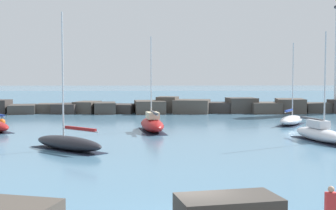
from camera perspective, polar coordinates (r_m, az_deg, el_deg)
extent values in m
cube|color=teal|center=(129.71, -1.12, 1.03)|extent=(400.00, 116.00, 0.01)
cube|color=#423D38|center=(72.15, -17.31, -0.47)|extent=(4.67, 5.83, 1.28)
cube|color=#4C443D|center=(72.20, -14.21, -0.38)|extent=(3.73, 3.93, 1.37)
cube|color=#383330|center=(71.10, -12.05, -0.39)|extent=(4.48, 5.64, 1.41)
cube|color=#4C443D|center=(70.98, -9.81, -0.25)|extent=(3.96, 5.34, 1.70)
cube|color=#423D38|center=(69.54, -7.70, -0.34)|extent=(3.62, 5.56, 1.62)
cube|color=#383330|center=(70.06, -5.47, -0.43)|extent=(4.17, 4.86, 1.32)
cube|color=#4C443D|center=(69.07, -2.25, -0.24)|extent=(4.81, 5.93, 1.86)
cube|color=#4C443D|center=(70.36, -0.06, 0.05)|extent=(3.60, 4.00, 2.40)
cube|color=#4C443D|center=(69.64, 2.94, -0.16)|extent=(6.01, 5.88, 1.98)
cube|color=#383330|center=(70.74, 6.14, -0.30)|extent=(4.09, 4.05, 1.56)
cube|color=#423D38|center=(71.10, 8.95, -0.03)|extent=(4.47, 4.52, 2.23)
cube|color=#4C443D|center=(70.89, 11.65, -0.33)|extent=(4.42, 4.85, 1.59)
cube|color=#4C443D|center=(72.53, 14.66, -0.09)|extent=(4.81, 6.11, 2.09)
cube|color=#423D38|center=(74.15, 17.57, -0.31)|extent=(4.35, 4.42, 1.45)
ellipsoid|color=maroon|center=(45.75, -1.96, -2.44)|extent=(3.07, 7.52, 1.27)
cube|color=black|center=(45.82, -1.96, -3.21)|extent=(2.97, 7.16, 0.03)
cube|color=beige|center=(45.30, -1.89, -1.28)|extent=(1.41, 2.33, 0.64)
cylinder|color=silver|center=(46.06, -2.07, 3.39)|extent=(0.12, 0.12, 8.02)
cylinder|color=#BCBCC1|center=(44.21, -1.68, -1.09)|extent=(0.71, 3.99, 0.10)
cube|color=#4C4C51|center=(44.20, -1.68, -0.97)|extent=(0.72, 3.41, 0.20)
ellipsoid|color=white|center=(40.65, 18.07, -3.46)|extent=(3.13, 7.64, 1.08)
cube|color=black|center=(40.71, 18.06, -4.20)|extent=(3.02, 7.27, 0.03)
cube|color=silver|center=(40.88, 17.83, -2.21)|extent=(1.37, 2.37, 0.64)
cylinder|color=silver|center=(39.90, 18.59, 2.85)|extent=(0.12, 0.12, 7.88)
cylinder|color=#BCBCC1|center=(41.82, 17.07, -1.76)|extent=(0.86, 4.04, 0.10)
cube|color=#4C4C51|center=(41.81, 17.07, -1.62)|extent=(0.84, 3.45, 0.20)
ellipsoid|color=black|center=(34.78, -12.09, -4.56)|extent=(6.44, 6.09, 1.01)
cube|color=black|center=(34.85, -12.08, -5.36)|extent=(6.16, 5.82, 0.03)
cylinder|color=silver|center=(34.88, -12.72, 3.69)|extent=(0.12, 0.12, 8.99)
cylinder|color=#BCBCC1|center=(33.54, -10.65, -3.02)|extent=(2.94, 2.69, 0.10)
cube|color=maroon|center=(33.53, -10.65, -2.85)|extent=(2.58, 2.37, 0.20)
ellipsoid|color=white|center=(53.81, 14.80, -1.81)|extent=(4.74, 6.33, 1.03)
cube|color=black|center=(53.86, 14.79, -2.34)|extent=(4.56, 6.04, 0.03)
cylinder|color=silver|center=(54.05, 14.98, 3.05)|extent=(0.12, 0.12, 8.09)
cylinder|color=#BCBCC1|center=(52.53, 14.51, -0.76)|extent=(1.76, 3.00, 0.10)
cube|color=navy|center=(52.53, 14.51, -0.65)|extent=(1.59, 2.60, 0.20)
sphere|color=#EA5914|center=(54.38, -19.61, -1.98)|extent=(0.76, 0.76, 0.76)
cylinder|color=black|center=(54.34, -19.62, -1.48)|extent=(0.04, 0.04, 0.20)
cube|color=red|center=(16.82, 19.24, -11.07)|extent=(0.36, 0.22, 0.63)
sphere|color=tan|center=(16.72, 19.26, -9.67)|extent=(0.22, 0.22, 0.22)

